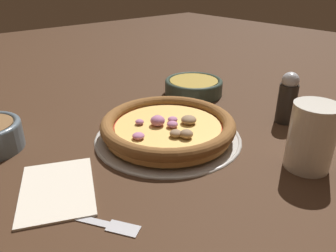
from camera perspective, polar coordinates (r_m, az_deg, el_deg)
The scene contains 8 objects.
ground_plane at distance 0.68m, azimuth -0.00°, elevation -2.04°, with size 3.00×3.00×0.00m, color #3D2616.
pizza_tray at distance 0.68m, azimuth -0.00°, elevation -1.80°, with size 0.30×0.30×0.01m.
pizza at distance 0.67m, azimuth 0.01°, elevation -0.05°, with size 0.28×0.28×0.04m.
bowl_near at distance 0.92m, azimuth 4.48°, elevation 6.96°, with size 0.16×0.16×0.04m.
drinking_cup at distance 0.61m, azimuth 23.73°, elevation -1.74°, with size 0.08×0.08×0.12m.
napkin at distance 0.56m, azimuth -18.76°, elevation -10.20°, with size 0.19×0.17×0.01m.
fork at distance 0.49m, azimuth -13.93°, elevation -15.53°, with size 0.16×0.11×0.00m.
pepper_shaker at distance 0.78m, azimuth 20.10°, elevation 4.62°, with size 0.04×0.04×0.12m.
Camera 1 is at (-0.46, 0.39, 0.32)m, focal length 35.00 mm.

